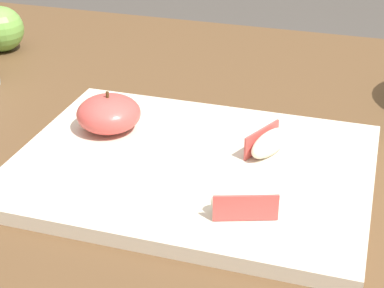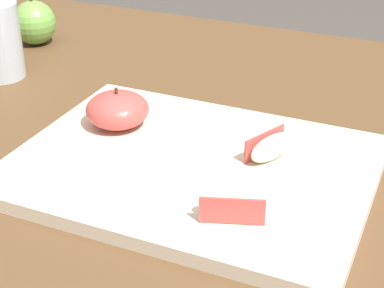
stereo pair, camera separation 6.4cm
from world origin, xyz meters
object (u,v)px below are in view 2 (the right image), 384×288
(cutting_board, at_px, (192,167))
(whole_apple_granny_green, at_px, (34,23))
(apple_half_skin_up, at_px, (117,110))
(apple_wedge_back, at_px, (272,147))
(apple_wedge_right, at_px, (232,204))

(cutting_board, bearing_deg, whole_apple_granny_green, 145.84)
(cutting_board, height_order, apple_half_skin_up, apple_half_skin_up)
(apple_half_skin_up, relative_size, whole_apple_granny_green, 0.93)
(apple_wedge_back, bearing_deg, whole_apple_granny_green, 153.96)
(cutting_board, bearing_deg, apple_wedge_right, -46.40)
(apple_half_skin_up, distance_m, apple_wedge_back, 0.18)
(apple_half_skin_up, distance_m, whole_apple_granny_green, 0.36)
(apple_wedge_right, relative_size, apple_wedge_back, 1.01)
(apple_wedge_right, height_order, whole_apple_granny_green, whole_apple_granny_green)
(apple_wedge_right, bearing_deg, apple_wedge_back, 89.96)
(cutting_board, relative_size, apple_half_skin_up, 5.08)
(apple_wedge_back, relative_size, whole_apple_granny_green, 0.83)
(whole_apple_granny_green, bearing_deg, apple_wedge_right, -36.40)
(apple_wedge_back, bearing_deg, cutting_board, -152.32)
(apple_half_skin_up, xyz_separation_m, whole_apple_granny_green, (-0.28, 0.22, -0.00))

